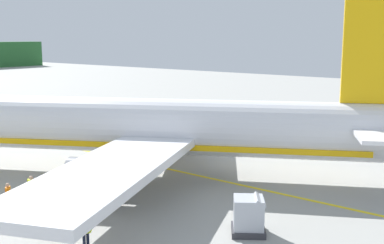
{
  "coord_description": "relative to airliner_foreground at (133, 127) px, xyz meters",
  "views": [
    {
      "loc": [
        10.66,
        -8.14,
        9.6
      ],
      "look_at": [
        36.21,
        12.05,
        3.86
      ],
      "focal_mm": 45.76,
      "sensor_mm": 36.0,
      "label": 1
    }
  ],
  "objects": [
    {
      "name": "airliner_foreground",
      "position": [
        0.0,
        0.0,
        0.0
      ],
      "size": [
        32.3,
        38.15,
        11.9
      ],
      "color": "white",
      "rests_on": "ground"
    },
    {
      "name": "crew_marshaller",
      "position": [
        -8.31,
        -0.11,
        -2.33
      ],
      "size": [
        0.26,
        0.63,
        1.79
      ],
      "color": "#191E33",
      "rests_on": "ground"
    },
    {
      "name": "apron_guide_line",
      "position": [
        2.47,
        -4.5,
        -3.39
      ],
      "size": [
        0.3,
        60.0,
        0.01
      ],
      "primitive_type": "cube",
      "color": "yellow",
      "rests_on": "ground"
    },
    {
      "name": "cargo_container_far",
      "position": [
        -3.99,
        -11.9,
        -2.47
      ],
      "size": [
        2.29,
        2.29,
        1.94
      ],
      "color": "#333338",
      "rests_on": "ground"
    },
    {
      "name": "crew_loader_right",
      "position": [
        -10.33,
        -7.26,
        -2.33
      ],
      "size": [
        0.62,
        0.32,
        1.78
      ],
      "color": "#191E33",
      "rests_on": "ground"
    },
    {
      "name": "crew_supervisor",
      "position": [
        -9.58,
        0.24,
        -2.45
      ],
      "size": [
        0.47,
        0.49,
        1.6
      ],
      "color": "#191E33",
      "rests_on": "ground"
    }
  ]
}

